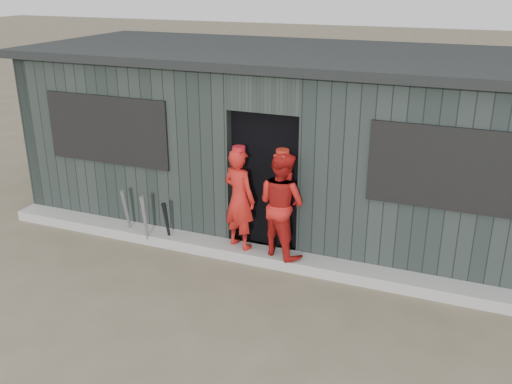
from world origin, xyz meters
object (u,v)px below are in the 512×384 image
at_px(player_grey_back, 293,203).
at_px(dugout, 298,138).
at_px(player_red_left, 239,199).
at_px(player_red_right, 282,204).
at_px(bat_mid, 145,221).
at_px(bat_left, 127,214).
at_px(bat_right, 167,224).

relative_size(player_grey_back, dugout, 0.15).
bearing_deg(player_red_left, player_red_right, -158.46).
relative_size(bat_mid, player_red_left, 0.57).
bearing_deg(player_grey_back, player_red_left, 64.59).
relative_size(bat_left, player_red_right, 0.55).
relative_size(player_red_left, dugout, 0.17).
bearing_deg(bat_left, bat_mid, -19.11).
xyz_separation_m(player_red_right, player_grey_back, (-0.05, 0.60, -0.22)).
bearing_deg(bat_mid, dugout, 49.75).
relative_size(bat_left, player_red_left, 0.56).
height_order(bat_left, player_grey_back, player_grey_back).
distance_m(player_red_left, player_red_right, 0.60).
xyz_separation_m(bat_left, player_grey_back, (2.30, 0.71, 0.25)).
bearing_deg(bat_left, player_red_right, 2.71).
height_order(bat_right, player_red_right, player_red_right).
xyz_separation_m(player_red_left, dugout, (0.26, 1.65, 0.44)).
bearing_deg(player_red_left, bat_right, 27.41).
distance_m(player_red_right, dugout, 1.74).
bearing_deg(bat_left, player_grey_back, 17.12).
distance_m(player_grey_back, dugout, 1.27).
relative_size(bat_left, dugout, 0.10).
height_order(bat_left, dugout, dugout).
relative_size(player_red_right, player_grey_back, 1.11).
distance_m(bat_mid, bat_right, 0.31).
distance_m(bat_left, bat_right, 0.68).
bearing_deg(player_red_right, bat_mid, 31.39).
bearing_deg(bat_right, bat_mid, -155.27).
distance_m(bat_left, player_grey_back, 2.42).
bearing_deg(bat_right, player_grey_back, 23.88).
relative_size(bat_right, dugout, 0.08).
bearing_deg(player_red_right, bat_left, 26.80).
height_order(bat_right, player_grey_back, player_grey_back).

